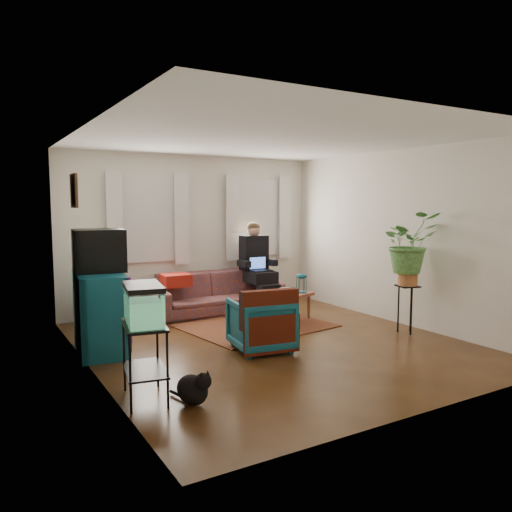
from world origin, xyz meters
TOP-DOWN VIEW (x-y plane):
  - floor at (0.00, 0.00)m, footprint 4.50×5.00m
  - ceiling at (0.00, 0.00)m, footprint 4.50×5.00m
  - wall_back at (0.00, 2.50)m, footprint 4.50×0.01m
  - wall_front at (0.00, -2.50)m, footprint 4.50×0.01m
  - wall_left at (-2.25, 0.00)m, footprint 0.01×5.00m
  - wall_right at (2.25, 0.00)m, footprint 0.01×5.00m
  - window_left at (-0.80, 2.48)m, footprint 1.08×0.04m
  - window_right at (1.25, 2.48)m, footprint 1.08×0.04m
  - curtains_left at (-0.80, 2.40)m, footprint 1.36×0.06m
  - curtains_right at (1.25, 2.40)m, footprint 1.36×0.06m
  - picture_frame at (-2.21, 0.85)m, footprint 0.04×0.32m
  - area_rug at (0.27, 0.88)m, footprint 2.20×1.86m
  - sofa at (0.15, 2.05)m, footprint 2.30×0.97m
  - seated_person at (0.97, 2.02)m, footprint 0.59×0.72m
  - side_table at (-1.65, 1.98)m, footprint 0.56×0.56m
  - table_lamp at (-1.65, 1.98)m, footprint 0.42×0.42m
  - dresser at (-1.99, 0.77)m, footprint 0.65×1.13m
  - crt_tv at (-1.96, 0.87)m, footprint 0.65×0.60m
  - aquarium_stand at (-2.00, -0.99)m, footprint 0.47×0.69m
  - aquarium at (-2.00, -0.99)m, footprint 0.42×0.63m
  - black_cat at (-1.68, -1.33)m, footprint 0.34×0.45m
  - armchair at (-0.28, -0.20)m, footprint 0.78×0.74m
  - serape_throw at (-0.32, -0.47)m, footprint 0.73×0.27m
  - coffee_table at (0.72, 0.90)m, footprint 1.16×0.88m
  - cup_a at (0.53, 0.74)m, footprint 0.15×0.15m
  - cup_b at (0.82, 0.76)m, footprint 0.12×0.12m
  - bowl at (0.96, 1.08)m, footprint 0.26×0.26m
  - snack_tray at (0.41, 0.94)m, footprint 0.41×0.41m
  - birdcage at (1.10, 0.89)m, footprint 0.22×0.22m
  - plant_stand at (1.90, -0.51)m, footprint 0.35×0.35m
  - potted_plant at (1.90, -0.51)m, footprint 0.91×0.84m

SIDE VIEW (x-z plane):
  - floor at x=0.00m, z-range -0.01..0.01m
  - area_rug at x=0.27m, z-range 0.00..0.01m
  - black_cat at x=-1.68m, z-range 0.00..0.34m
  - coffee_table at x=0.72m, z-range 0.00..0.43m
  - plant_stand at x=1.90m, z-range 0.00..0.67m
  - side_table at x=-1.65m, z-range 0.00..0.69m
  - armchair at x=-0.28m, z-range 0.00..0.71m
  - aquarium_stand at x=-2.00m, z-range 0.00..0.71m
  - sofa at x=0.15m, z-range 0.00..0.89m
  - snack_tray at x=0.41m, z-range 0.43..0.47m
  - bowl at x=0.96m, z-range 0.43..0.48m
  - cup_b at x=0.82m, z-range 0.43..0.52m
  - cup_a at x=0.53m, z-range 0.43..0.52m
  - dresser at x=-1.99m, z-range 0.00..0.97m
  - serape_throw at x=-0.32m, z-range 0.21..0.79m
  - birdcage at x=1.10m, z-range 0.43..0.73m
  - seated_person at x=0.97m, z-range 0.00..1.35m
  - aquarium at x=-2.00m, z-range 0.71..1.09m
  - table_lamp at x=-1.65m, z-range 0.67..1.29m
  - potted_plant at x=1.90m, z-range 0.71..1.56m
  - crt_tv at x=-1.96m, z-range 0.97..1.49m
  - wall_back at x=0.00m, z-range 0.00..2.60m
  - wall_front at x=0.00m, z-range 0.00..2.60m
  - wall_left at x=-2.25m, z-range 0.00..2.60m
  - wall_right at x=2.25m, z-range 0.00..2.60m
  - curtains_left at x=-0.80m, z-range 0.80..2.30m
  - curtains_right at x=1.25m, z-range 0.80..2.30m
  - window_left at x=-0.80m, z-range 0.86..2.24m
  - window_right at x=1.25m, z-range 0.86..2.24m
  - picture_frame at x=-2.21m, z-range 1.75..2.15m
  - ceiling at x=0.00m, z-range 2.60..2.60m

